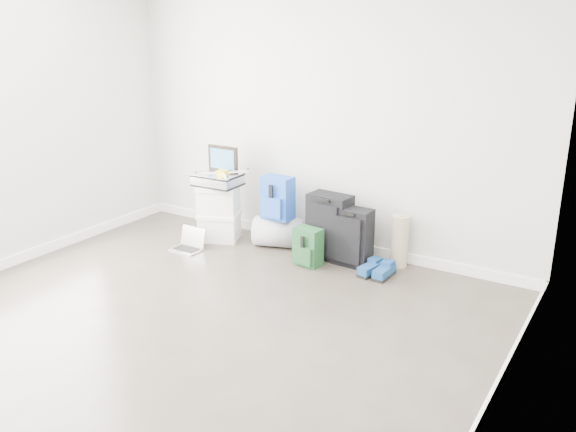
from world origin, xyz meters
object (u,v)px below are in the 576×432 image
Objects in this scene: large_suitcase at (329,227)px; carry_on at (352,237)px; briefcase at (218,180)px; boxes_stack at (219,213)px; duffel_bag at (279,232)px; laptop at (189,244)px.

large_suitcase is 0.28m from carry_on.
briefcase reaches higher than large_suitcase.
briefcase is at bearing -168.51° from large_suitcase.
duffel_bag is at bearing -9.32° from boxes_stack.
boxes_stack is at bearing 80.23° from laptop.
boxes_stack is at bearing -174.46° from carry_on.
carry_on is at bearing 19.57° from laptop.
large_suitcase is at bearing 4.78° from briefcase.
duffel_bag is 0.87m from carry_on.
carry_on is at bearing 1.88° from briefcase.
briefcase is (-0.00, 0.00, 0.36)m from boxes_stack.
laptop is (-0.09, -0.40, -0.25)m from boxes_stack.
boxes_stack is 0.48m from laptop.
large_suitcase is 1.46m from laptop.
duffel_bag is 1.61× the size of laptop.
laptop is at bearing -161.40° from duffel_bag.
large_suitcase is (0.59, -0.01, 0.17)m from duffel_bag.
large_suitcase is at bearing 172.36° from carry_on.
duffel_bag is at bearing 11.10° from briefcase.
boxes_stack is 1.25m from large_suitcase.
carry_on is at bearing -4.59° from large_suitcase.
laptop is (-0.74, -0.55, -0.10)m from duffel_bag.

